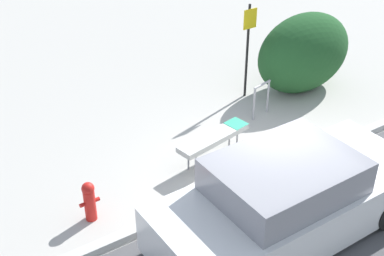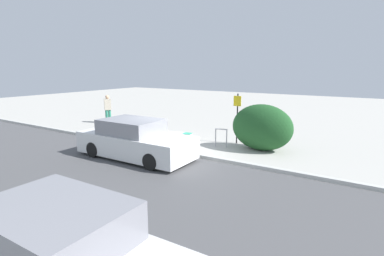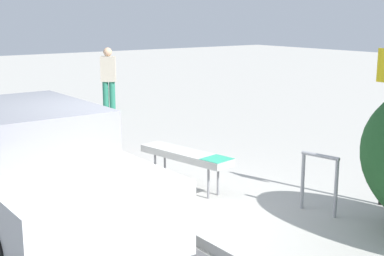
% 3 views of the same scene
% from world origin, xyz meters
% --- Properties ---
extents(ground_plane, '(60.00, 60.00, 0.00)m').
position_xyz_m(ground_plane, '(0.00, 0.00, 0.00)').
color(ground_plane, '#ADAAA3').
extents(road_strip, '(60.00, 10.00, 0.01)m').
position_xyz_m(road_strip, '(0.00, -5.15, 0.00)').
color(road_strip, '#4C4C4F').
rests_on(road_strip, ground_plane).
extents(curb, '(60.00, 0.20, 0.13)m').
position_xyz_m(curb, '(0.00, 0.00, 0.07)').
color(curb, '#B7B7B2').
rests_on(curb, ground_plane).
extents(bench, '(1.69, 0.66, 0.60)m').
position_xyz_m(bench, '(-0.56, 1.03, 0.52)').
color(bench, gray).
rests_on(bench, ground_plane).
extents(bike_rack, '(0.55, 0.16, 0.83)m').
position_xyz_m(bike_rack, '(1.35, 1.88, 0.50)').
color(bike_rack, '#99999E').
rests_on(bike_rack, ground_plane).
extents(sign_post, '(0.36, 0.08, 2.30)m').
position_xyz_m(sign_post, '(1.67, 2.83, 1.38)').
color(sign_post, black).
rests_on(sign_post, ground_plane).
extents(fire_hydrant, '(0.36, 0.22, 0.77)m').
position_xyz_m(fire_hydrant, '(-3.34, 0.76, 0.41)').
color(fire_hydrant, red).
rests_on(fire_hydrant, ground_plane).
extents(shrub_hedge, '(2.61, 1.46, 1.96)m').
position_xyz_m(shrub_hedge, '(3.02, 2.34, 0.98)').
color(shrub_hedge, '#1E4C23').
rests_on(shrub_hedge, ground_plane).
extents(pedestrian, '(0.41, 0.45, 1.77)m').
position_xyz_m(pedestrian, '(-7.30, 3.23, 0.95)').
color(pedestrian, '#267259').
rests_on(pedestrian, ground_plane).
extents(parked_car_near, '(4.69, 1.91, 1.49)m').
position_xyz_m(parked_car_near, '(-0.77, -1.32, 0.67)').
color(parked_car_near, black).
rests_on(parked_car_near, ground_plane).
extents(parked_car_across, '(4.49, 1.85, 1.57)m').
position_xyz_m(parked_car_across, '(3.27, -7.40, 0.70)').
color(parked_car_across, black).
rests_on(parked_car_across, ground_plane).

